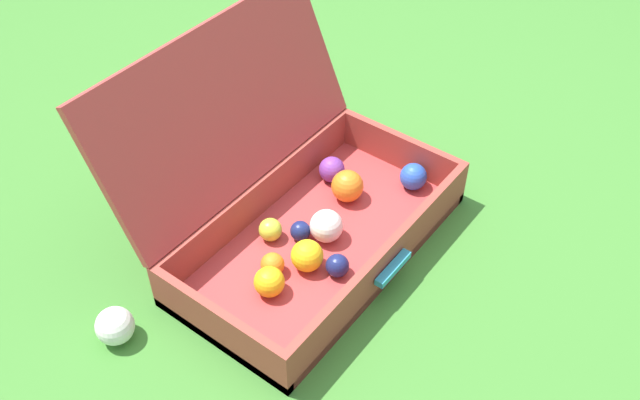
{
  "coord_description": "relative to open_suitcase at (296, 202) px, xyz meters",
  "views": [
    {
      "loc": [
        -0.9,
        -0.67,
        1.2
      ],
      "look_at": [
        -0.03,
        -0.01,
        0.15
      ],
      "focal_mm": 40.29,
      "sensor_mm": 36.0,
      "label": 1
    }
  ],
  "objects": [
    {
      "name": "ground_plane",
      "position": [
        0.02,
        -0.06,
        -0.1
      ],
      "size": [
        16.0,
        16.0,
        0.0
      ],
      "primitive_type": "plane",
      "color": "#3D7A2D"
    },
    {
      "name": "open_suitcase",
      "position": [
        0.0,
        0.0,
        0.0
      ],
      "size": [
        0.67,
        0.53,
        0.45
      ],
      "color": "#B23838",
      "rests_on": "ground"
    },
    {
      "name": "stray_ball_on_grass",
      "position": [
        -0.44,
        0.11,
        -0.07
      ],
      "size": [
        0.08,
        0.08,
        0.08
      ],
      "primitive_type": "sphere",
      "color": "white",
      "rests_on": "ground"
    }
  ]
}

